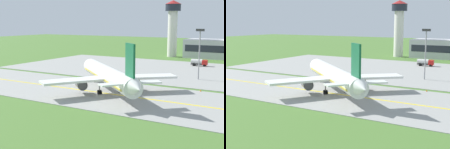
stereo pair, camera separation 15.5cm
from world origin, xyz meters
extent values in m
plane|color=#47702D|center=(0.00, 0.00, 0.00)|extent=(500.00, 500.00, 0.00)
cube|color=gray|center=(0.00, 0.00, 0.05)|extent=(240.00, 28.00, 0.10)
cube|color=gray|center=(10.00, 42.00, 0.05)|extent=(140.00, 52.00, 0.10)
cube|color=yellow|center=(0.00, 0.00, 0.11)|extent=(220.00, 0.60, 0.01)
cylinder|color=white|center=(-3.54, 1.76, 4.20)|extent=(28.15, 25.48, 4.00)
cone|color=white|center=(-17.19, 13.79, 4.20)|extent=(4.46, 4.57, 3.80)
cone|color=white|center=(10.26, -10.41, 4.60)|extent=(4.65, 4.67, 3.40)
cube|color=gold|center=(-3.54, 1.76, 3.70)|extent=(26.16, 23.74, 0.36)
cube|color=#1E232D|center=(-15.54, 12.34, 4.90)|extent=(3.60, 3.74, 0.70)
cube|color=white|center=(-7.51, -6.07, 3.70)|extent=(12.26, 15.17, 0.50)
cylinder|color=#47474C|center=(-7.69, -3.25, 2.30)|extent=(4.07, 3.97, 2.30)
cylinder|color=black|center=(-8.89, -2.19, 2.30)|extent=(1.58, 1.74, 2.10)
cube|color=white|center=(3.73, 6.68, 3.70)|extent=(14.51, 13.41, 0.50)
cylinder|color=#47474C|center=(0.91, 6.50, 2.30)|extent=(4.07, 3.97, 2.30)
cylinder|color=black|center=(-0.29, 7.56, 2.30)|extent=(1.58, 1.74, 2.10)
cube|color=#145938|center=(7.71, -8.16, 9.45)|extent=(3.57, 3.21, 6.50)
cube|color=white|center=(5.75, -10.69, 5.00)|extent=(5.43, 6.28, 0.30)
cube|color=white|center=(9.98, -5.89, 5.00)|extent=(6.04, 5.83, 0.30)
cylinder|color=slate|center=(-13.29, 10.35, 1.38)|extent=(0.24, 0.24, 1.65)
cylinder|color=black|center=(-13.29, 10.35, 0.55)|extent=(1.06, 0.99, 1.10)
cylinder|color=slate|center=(-3.76, -1.52, 1.38)|extent=(0.24, 0.24, 1.65)
cylinder|color=black|center=(-3.94, -1.72, 0.55)|extent=(1.06, 0.99, 1.10)
cylinder|color=black|center=(-3.58, -1.31, 0.55)|extent=(1.06, 0.99, 1.10)
cylinder|color=slate|center=(-0.32, 2.38, 1.38)|extent=(0.24, 0.24, 1.65)
cylinder|color=black|center=(-0.50, 2.18, 0.55)|extent=(1.06, 0.99, 1.10)
cylinder|color=black|center=(-0.14, 2.59, 0.55)|extent=(1.06, 0.99, 1.10)
cube|color=red|center=(4.53, 57.77, 1.50)|extent=(1.94, 2.13, 1.80)
cube|color=#1E232D|center=(5.29, 57.83, 1.81)|extent=(0.25, 1.84, 0.81)
cylinder|color=silver|center=(1.54, 57.55, 1.75)|extent=(4.32, 2.10, 1.80)
cube|color=#383838|center=(1.54, 57.55, 0.72)|extent=(4.34, 2.40, 0.24)
cylinder|color=orange|center=(4.53, 57.77, 2.50)|extent=(0.20, 0.20, 0.18)
cylinder|color=black|center=(4.46, 58.77, 0.45)|extent=(0.92, 0.36, 0.90)
cylinder|color=black|center=(4.60, 56.78, 0.45)|extent=(0.92, 0.36, 0.90)
cylinder|color=black|center=(0.62, 58.54, 0.45)|extent=(0.92, 0.36, 0.90)
cylinder|color=black|center=(0.78, 56.45, 0.45)|extent=(0.92, 0.36, 0.90)
cylinder|color=silver|center=(-18.21, 83.52, 10.71)|extent=(4.40, 4.40, 21.42)
cylinder|color=#1E232D|center=(-18.21, 83.52, 23.02)|extent=(7.20, 7.20, 3.20)
cone|color=maroon|center=(-18.21, 83.52, 25.52)|extent=(7.60, 7.60, 1.80)
cylinder|color=gray|center=(10.36, 29.35, 7.00)|extent=(0.36, 0.36, 14.00)
cube|color=#333333|center=(10.36, 29.35, 14.35)|extent=(2.40, 0.50, 0.70)
cone|color=orange|center=(15.57, 13.49, 0.30)|extent=(0.44, 0.44, 0.60)
camera|label=1|loc=(36.50, -62.74, 16.96)|focal=51.76mm
camera|label=2|loc=(36.63, -62.66, 16.96)|focal=51.76mm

